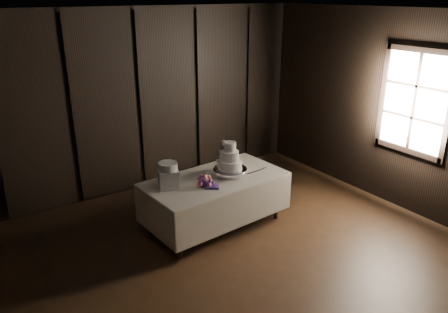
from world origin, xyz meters
TOP-DOWN VIEW (x-y plane):
  - room at (0.00, 0.00)m, footprint 6.08×7.08m
  - window at (2.97, 0.50)m, footprint 0.06×1.16m
  - display_table at (0.23, 1.62)m, footprint 2.06×1.18m
  - cake_stand at (0.48, 1.60)m, footprint 0.54×0.54m
  - wedding_cake at (0.45, 1.59)m, footprint 0.38×0.33m
  - bouquet at (-0.03, 1.48)m, footprint 0.48×0.50m
  - box_pedestal at (-0.44, 1.70)m, footprint 0.33×0.33m
  - small_cake at (-0.44, 1.70)m, footprint 0.32×0.32m
  - cake_knife at (0.81, 1.48)m, footprint 0.37×0.05m

SIDE VIEW (x-z plane):
  - display_table at x=0.23m, z-range 0.04..0.80m
  - cake_knife at x=0.81m, z-range 0.76..0.77m
  - cake_stand at x=0.48m, z-range 0.76..0.85m
  - bouquet at x=-0.03m, z-range 0.73..0.92m
  - box_pedestal at x=-0.44m, z-range 0.76..1.01m
  - wedding_cake at x=0.45m, z-range 0.81..1.21m
  - small_cake at x=-0.44m, z-range 1.01..1.11m
  - room at x=0.00m, z-range -0.04..3.04m
  - window at x=2.97m, z-range 0.92..2.48m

